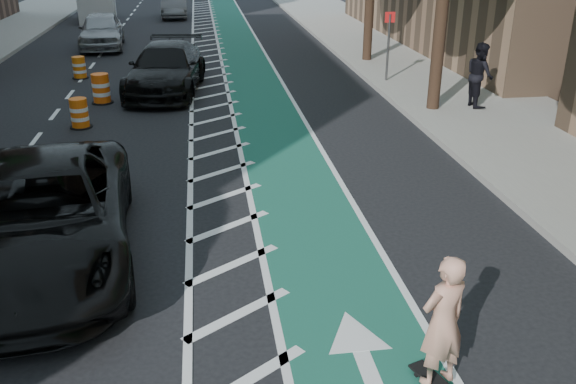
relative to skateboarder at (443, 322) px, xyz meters
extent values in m
plane|color=black|center=(-3.70, 3.22, -0.93)|extent=(120.00, 120.00, 0.00)
cube|color=#195843|center=(-0.70, 13.22, -0.93)|extent=(2.00, 90.00, 0.01)
cube|color=silver|center=(-2.20, 13.22, -0.93)|extent=(1.40, 90.00, 0.01)
cube|color=gray|center=(5.80, 13.22, -0.86)|extent=(5.00, 90.00, 0.15)
cube|color=gray|center=(3.35, 13.22, -0.85)|extent=(0.12, 90.00, 0.16)
cylinder|color=#382619|center=(4.20, 11.22, 1.27)|extent=(0.36, 0.36, 4.40)
cylinder|color=#382619|center=(4.20, 19.22, 1.27)|extent=(0.36, 0.36, 4.40)
cylinder|color=#4C4C4C|center=(3.90, 15.22, 0.27)|extent=(0.08, 0.08, 2.40)
cube|color=red|center=(3.90, 15.22, 1.37)|extent=(0.35, 0.02, 0.35)
cube|color=black|center=(0.00, 0.00, -0.85)|extent=(0.46, 0.80, 0.03)
cylinder|color=black|center=(-0.16, 0.22, -0.91)|extent=(0.05, 0.07, 0.06)
cylinder|color=black|center=(-0.01, 0.27, -0.91)|extent=(0.05, 0.07, 0.06)
imported|color=tan|center=(0.00, 0.00, 0.00)|extent=(0.70, 0.57, 1.66)
imported|color=black|center=(-5.16, 3.79, -0.12)|extent=(3.32, 6.14, 1.63)
imported|color=black|center=(-3.70, 15.18, -0.15)|extent=(2.85, 5.62, 1.56)
imported|color=#9B9CA0|center=(-7.01, 24.20, -0.13)|extent=(2.22, 4.82, 1.60)
imported|color=slate|center=(-4.04, 34.95, -0.20)|extent=(1.68, 4.49, 1.46)
imported|color=black|center=(5.56, 11.45, 0.16)|extent=(0.72, 0.92, 1.88)
cube|color=silver|center=(-8.73, 35.10, 0.06)|extent=(2.52, 3.40, 1.98)
cube|color=silver|center=(-8.47, 32.74, -0.19)|extent=(2.15, 1.80, 1.49)
cylinder|color=black|center=(-9.31, 32.24, -0.59)|extent=(0.32, 0.72, 0.69)
cylinder|color=black|center=(-7.53, 32.44, -0.59)|extent=(0.32, 0.72, 0.69)
cylinder|color=black|center=(-9.71, 35.79, -0.59)|extent=(0.32, 0.72, 0.69)
cylinder|color=black|center=(-7.94, 35.99, -0.59)|extent=(0.32, 0.72, 0.69)
cylinder|color=#E75C0C|center=(-5.90, 11.36, -0.53)|extent=(0.47, 0.47, 0.81)
cylinder|color=silver|center=(-5.90, 11.36, -0.66)|extent=(0.48, 0.48, 0.11)
cylinder|color=silver|center=(-5.90, 11.36, -0.41)|extent=(0.48, 0.48, 0.11)
cylinder|color=black|center=(-5.90, 11.36, -0.92)|extent=(0.60, 0.60, 0.04)
cylinder|color=#EC560C|center=(-5.68, 13.98, -0.47)|extent=(0.53, 0.53, 0.92)
cylinder|color=silver|center=(-5.68, 13.98, -0.63)|extent=(0.54, 0.54, 0.12)
cylinder|color=silver|center=(-5.68, 13.98, -0.34)|extent=(0.54, 0.54, 0.12)
cylinder|color=black|center=(-5.68, 13.98, -0.91)|extent=(0.67, 0.67, 0.04)
cylinder|color=orange|center=(-6.96, 17.72, -0.54)|extent=(0.46, 0.46, 0.79)
cylinder|color=silver|center=(-6.96, 17.72, -0.67)|extent=(0.47, 0.47, 0.11)
cylinder|color=silver|center=(-6.96, 17.72, -0.42)|extent=(0.47, 0.47, 0.11)
cylinder|color=black|center=(-6.96, 17.72, -0.92)|extent=(0.58, 0.58, 0.04)
camera|label=1|loc=(-2.52, -5.40, 4.02)|focal=38.00mm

